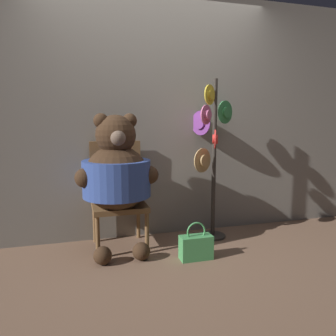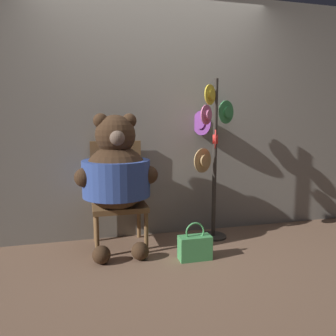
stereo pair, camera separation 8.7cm
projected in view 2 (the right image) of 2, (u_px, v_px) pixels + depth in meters
ground_plane at (170, 259)px, 2.98m from camera, size 14.00×14.00×0.00m
wall_back at (152, 117)px, 3.50m from camera, size 8.00×0.10×2.56m
chair at (118, 192)px, 3.28m from camera, size 0.52×0.49×1.04m
teddy_bear at (116, 174)px, 3.07m from camera, size 0.77×0.68×1.31m
hat_display_rack at (211, 149)px, 3.39m from camera, size 0.54×0.54×1.67m
handbag_on_ground at (195, 247)px, 2.95m from camera, size 0.29×0.13×0.35m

